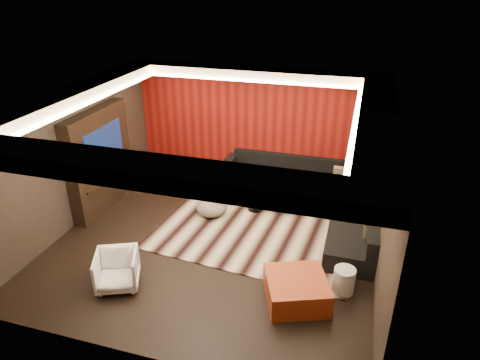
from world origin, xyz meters
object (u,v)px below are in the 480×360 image
(coffee_table, at_px, (279,203))
(armchair, at_px, (117,270))
(white_side_table, at_px, (344,280))
(orange_ottoman, at_px, (296,290))
(sectional_sofa, at_px, (318,196))
(drum_stool, at_px, (256,201))

(coffee_table, bearing_deg, armchair, -121.26)
(white_side_table, distance_m, armchair, 3.73)
(orange_ottoman, xyz_separation_m, armchair, (-2.91, -0.47, 0.10))
(white_side_table, bearing_deg, armchair, -165.93)
(coffee_table, distance_m, armchair, 3.93)
(sectional_sofa, bearing_deg, drum_stool, -156.56)
(white_side_table, xyz_separation_m, armchair, (-3.62, -0.91, 0.09))
(orange_ottoman, distance_m, sectional_sofa, 3.17)
(white_side_table, bearing_deg, coffee_table, 122.87)
(drum_stool, xyz_separation_m, orange_ottoman, (1.35, -2.61, -0.01))
(coffee_table, height_order, orange_ottoman, orange_ottoman)
(orange_ottoman, distance_m, armchair, 2.95)
(orange_ottoman, bearing_deg, coffee_table, 106.93)
(coffee_table, relative_size, white_side_table, 2.59)
(armchair, bearing_deg, drum_stool, 39.48)
(drum_stool, relative_size, white_side_table, 0.92)
(orange_ottoman, height_order, sectional_sofa, sectional_sofa)
(drum_stool, xyz_separation_m, sectional_sofa, (1.29, 0.56, 0.04))
(orange_ottoman, bearing_deg, drum_stool, 117.30)
(drum_stool, height_order, white_side_table, white_side_table)
(drum_stool, relative_size, sectional_sofa, 0.11)
(coffee_table, relative_size, armchair, 1.66)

